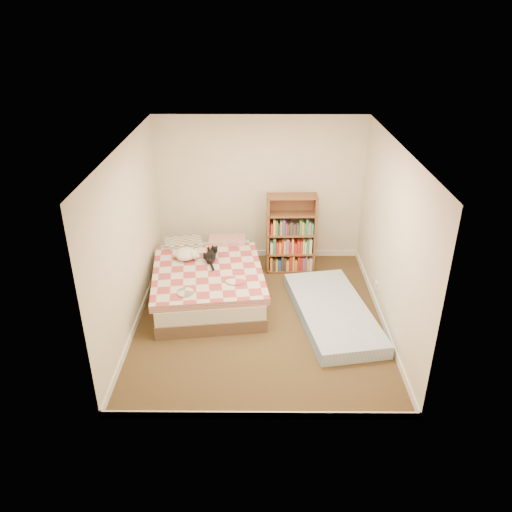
{
  "coord_description": "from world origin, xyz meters",
  "views": [
    {
      "loc": [
        -0.02,
        -6.06,
        4.05
      ],
      "look_at": [
        -0.06,
        0.3,
        0.84
      ],
      "focal_mm": 35.0,
      "sensor_mm": 36.0,
      "label": 1
    }
  ],
  "objects_px": {
    "bed": "(208,279)",
    "floor_mattress": "(332,312)",
    "bookshelf": "(291,242)",
    "white_dog": "(186,254)",
    "black_cat": "(211,255)"
  },
  "relations": [
    {
      "from": "bookshelf",
      "to": "floor_mattress",
      "type": "relative_size",
      "value": 0.64
    },
    {
      "from": "bed",
      "to": "floor_mattress",
      "type": "xyz_separation_m",
      "value": [
        1.84,
        -0.64,
        -0.17
      ]
    },
    {
      "from": "bed",
      "to": "bookshelf",
      "type": "relative_size",
      "value": 1.76
    },
    {
      "from": "bookshelf",
      "to": "floor_mattress",
      "type": "height_order",
      "value": "bookshelf"
    },
    {
      "from": "bookshelf",
      "to": "black_cat",
      "type": "xyz_separation_m",
      "value": [
        -1.27,
        -0.65,
        0.08
      ]
    },
    {
      "from": "black_cat",
      "to": "white_dog",
      "type": "height_order",
      "value": "white_dog"
    },
    {
      "from": "floor_mattress",
      "to": "black_cat",
      "type": "relative_size",
      "value": 3.28
    },
    {
      "from": "bed",
      "to": "floor_mattress",
      "type": "height_order",
      "value": "bed"
    },
    {
      "from": "bed",
      "to": "white_dog",
      "type": "distance_m",
      "value": 0.52
    },
    {
      "from": "bed",
      "to": "bookshelf",
      "type": "bearing_deg",
      "value": 24.99
    },
    {
      "from": "bookshelf",
      "to": "white_dog",
      "type": "xyz_separation_m",
      "value": [
        -1.65,
        -0.66,
        0.1
      ]
    },
    {
      "from": "bed",
      "to": "bookshelf",
      "type": "xyz_separation_m",
      "value": [
        1.31,
        0.83,
        0.24
      ]
    },
    {
      "from": "bed",
      "to": "floor_mattress",
      "type": "distance_m",
      "value": 1.96
    },
    {
      "from": "bed",
      "to": "black_cat",
      "type": "bearing_deg",
      "value": 70.92
    },
    {
      "from": "bookshelf",
      "to": "white_dog",
      "type": "height_order",
      "value": "bookshelf"
    }
  ]
}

